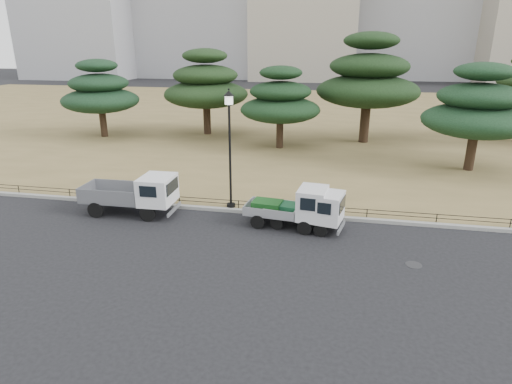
% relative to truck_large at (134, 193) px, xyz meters
% --- Properties ---
extents(ground, '(220.00, 220.00, 0.00)m').
position_rel_truck_large_xyz_m(ground, '(5.71, -1.53, -1.06)').
color(ground, black).
extents(lawn, '(120.00, 56.00, 0.15)m').
position_rel_truck_large_xyz_m(lawn, '(5.71, 29.07, -0.98)').
color(lawn, olive).
rests_on(lawn, ground).
extents(curb, '(120.00, 0.25, 0.16)m').
position_rel_truck_large_xyz_m(curb, '(5.71, 1.07, -0.98)').
color(curb, gray).
rests_on(curb, ground).
extents(truck_large, '(4.38, 1.81, 1.90)m').
position_rel_truck_large_xyz_m(truck_large, '(0.00, 0.00, 0.00)').
color(truck_large, black).
rests_on(truck_large, ground).
extents(truck_kei_front, '(3.66, 1.89, 1.86)m').
position_rel_truck_large_xyz_m(truck_kei_front, '(7.45, -0.09, -0.13)').
color(truck_kei_front, black).
rests_on(truck_kei_front, ground).
extents(truck_kei_rear, '(3.49, 1.99, 1.72)m').
position_rel_truck_large_xyz_m(truck_kei_rear, '(8.21, -0.16, -0.20)').
color(truck_kei_rear, black).
rests_on(truck_kei_rear, ground).
extents(street_lamp, '(0.50, 0.50, 5.53)m').
position_rel_truck_large_xyz_m(street_lamp, '(4.30, 1.37, 2.84)').
color(street_lamp, black).
rests_on(street_lamp, lawn).
extents(pipe_fence, '(38.00, 0.04, 0.40)m').
position_rel_truck_large_xyz_m(pipe_fence, '(5.71, 1.22, -0.62)').
color(pipe_fence, black).
rests_on(pipe_fence, lawn).
extents(tarp_pile, '(1.40, 1.08, 0.88)m').
position_rel_truck_large_xyz_m(tarp_pile, '(-1.50, 1.61, -0.56)').
color(tarp_pile, '#131E96').
rests_on(tarp_pile, lawn).
extents(manhole, '(0.60, 0.60, 0.01)m').
position_rel_truck_large_xyz_m(manhole, '(12.21, -2.73, -1.05)').
color(manhole, '#2D2D30').
rests_on(manhole, ground).
extents(pine_west_far, '(6.28, 6.28, 6.34)m').
position_rel_truck_large_xyz_m(pine_west_far, '(-10.37, 15.46, 2.76)').
color(pine_west_far, black).
rests_on(pine_west_far, lawn).
extents(pine_west_near, '(7.15, 7.15, 7.15)m').
position_rel_truck_large_xyz_m(pine_west_near, '(-2.08, 18.22, 3.22)').
color(pine_west_near, black).
rests_on(pine_west_near, lawn).
extents(pine_center_left, '(5.92, 5.92, 6.02)m').
position_rel_truck_large_xyz_m(pine_center_left, '(4.87, 14.18, 2.57)').
color(pine_center_left, black).
rests_on(pine_center_left, lawn).
extents(pine_center_right, '(7.90, 7.90, 8.38)m').
position_rel_truck_large_xyz_m(pine_center_right, '(11.21, 17.46, 3.95)').
color(pine_center_right, black).
rests_on(pine_center_right, lawn).
extents(pine_east_near, '(6.44, 6.44, 6.50)m').
position_rel_truck_large_xyz_m(pine_east_near, '(17.36, 10.47, 2.85)').
color(pine_east_near, black).
rests_on(pine_east_near, lawn).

